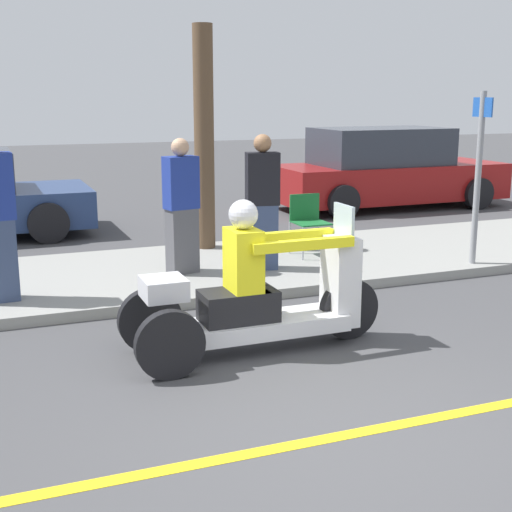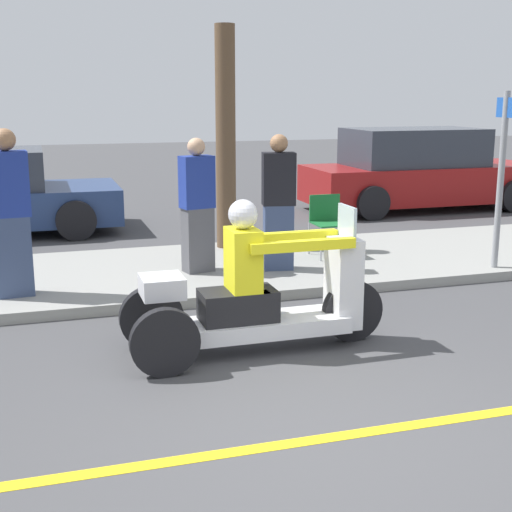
% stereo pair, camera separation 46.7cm
% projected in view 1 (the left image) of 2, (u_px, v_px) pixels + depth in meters
% --- Properties ---
extents(ground_plane, '(60.00, 60.00, 0.00)m').
position_uv_depth(ground_plane, '(353.00, 434.00, 4.90)').
color(ground_plane, '#424244').
extents(lane_stripe, '(24.00, 0.12, 0.01)m').
position_uv_depth(lane_stripe, '(350.00, 434.00, 4.89)').
color(lane_stripe, gold).
rests_on(lane_stripe, ground).
extents(sidewalk_strip, '(28.00, 2.80, 0.12)m').
position_uv_depth(sidewalk_strip, '(176.00, 273.00, 9.06)').
color(sidewalk_strip, gray).
rests_on(sidewalk_strip, ground).
extents(motorcycle_trike, '(2.42, 0.80, 1.39)m').
position_uv_depth(motorcycle_trike, '(257.00, 299.00, 6.38)').
color(motorcycle_trike, black).
rests_on(motorcycle_trike, ground).
extents(spectator_far_back, '(0.43, 0.32, 1.65)m').
position_uv_depth(spectator_far_back, '(181.00, 209.00, 8.66)').
color(spectator_far_back, '#515156').
rests_on(spectator_far_back, sidewalk_strip).
extents(spectator_near_curb, '(0.44, 0.31, 1.69)m').
position_uv_depth(spectator_near_curb, '(262.00, 205.00, 8.85)').
color(spectator_near_curb, '#38476B').
rests_on(spectator_near_curb, sidewalk_strip).
extents(folding_chair_curbside, '(0.47, 0.47, 0.82)m').
position_uv_depth(folding_chair_curbside, '(308.00, 218.00, 9.75)').
color(folding_chair_curbside, '#A5A8AD').
rests_on(folding_chair_curbside, sidewalk_strip).
extents(parked_car_lot_center, '(4.73, 1.97, 1.62)m').
position_uv_depth(parked_car_lot_center, '(386.00, 171.00, 14.48)').
color(parked_car_lot_center, maroon).
rests_on(parked_car_lot_center, ground).
extents(tree_trunk, '(0.28, 0.28, 3.09)m').
position_uv_depth(tree_trunk, '(204.00, 139.00, 9.94)').
color(tree_trunk, brown).
rests_on(tree_trunk, sidewalk_strip).
extents(street_sign, '(0.08, 0.36, 2.20)m').
position_uv_depth(street_sign, '(478.00, 171.00, 9.06)').
color(street_sign, gray).
rests_on(street_sign, sidewalk_strip).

